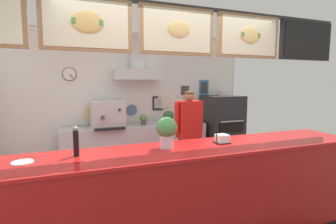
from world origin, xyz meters
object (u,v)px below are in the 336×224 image
at_px(condiment_plate, 22,162).
at_px(espresso_machine, 108,114).
at_px(shop_worker, 189,137).
at_px(pepper_grinder, 76,141).
at_px(pizza_oven, 222,130).
at_px(potted_thyme, 168,116).
at_px(napkin_holder, 222,139).
at_px(potted_sage, 143,119).
at_px(basil_vase, 167,131).

bearing_deg(condiment_plate, espresso_machine, 66.36).
distance_m(shop_worker, pepper_grinder, 2.15).
height_order(pizza_oven, condiment_plate, pizza_oven).
bearing_deg(pepper_grinder, potted_thyme, 52.11).
xyz_separation_m(pepper_grinder, napkin_holder, (1.54, -0.03, -0.09)).
bearing_deg(espresso_machine, shop_worker, -42.82).
height_order(condiment_plate, napkin_holder, napkin_holder).
relative_size(potted_sage, condiment_plate, 1.15).
bearing_deg(potted_sage, condiment_plate, -125.71).
bearing_deg(basil_vase, espresso_machine, 96.93).
xyz_separation_m(shop_worker, potted_sage, (-0.45, 1.09, 0.17)).
xyz_separation_m(espresso_machine, condiment_plate, (-1.02, -2.34, -0.09)).
xyz_separation_m(potted_thyme, basil_vase, (-0.91, -2.32, 0.18)).
height_order(espresso_machine, potted_sage, espresso_machine).
xyz_separation_m(shop_worker, condiment_plate, (-2.16, -1.29, 0.21)).
relative_size(shop_worker, napkin_holder, 10.37).
bearing_deg(pizza_oven, condiment_plate, -146.56).
distance_m(espresso_machine, potted_thyme, 1.19).
height_order(pizza_oven, potted_sage, pizza_oven).
height_order(potted_thyme, basil_vase, basil_vase).
distance_m(pizza_oven, napkin_holder, 2.65).
bearing_deg(espresso_machine, pepper_grinder, -104.58).
xyz_separation_m(basil_vase, pepper_grinder, (-0.87, 0.03, -0.04)).
bearing_deg(condiment_plate, potted_thyme, 46.70).
relative_size(shop_worker, espresso_machine, 2.77).
bearing_deg(potted_thyme, condiment_plate, -133.30).
distance_m(pizza_oven, basil_vase, 3.08).
bearing_deg(pepper_grinder, espresso_machine, 75.42).
height_order(shop_worker, potted_thyme, shop_worker).
height_order(shop_worker, espresso_machine, shop_worker).
xyz_separation_m(espresso_machine, napkin_holder, (0.94, -2.31, -0.05)).
bearing_deg(potted_sage, pizza_oven, -4.72).
distance_m(espresso_machine, condiment_plate, 2.55).
bearing_deg(basil_vase, pepper_grinder, 178.04).
height_order(potted_sage, pepper_grinder, pepper_grinder).
xyz_separation_m(pizza_oven, condiment_plate, (-3.38, -2.23, 0.35)).
height_order(basil_vase, condiment_plate, basil_vase).
relative_size(pepper_grinder, napkin_holder, 1.78).
bearing_deg(espresso_machine, pizza_oven, -2.53).
distance_m(potted_sage, condiment_plate, 2.92).
bearing_deg(pizza_oven, basil_vase, -133.30).
xyz_separation_m(espresso_machine, potted_sage, (0.68, 0.03, -0.13)).
bearing_deg(condiment_plate, potted_sage, 54.29).
height_order(shop_worker, basil_vase, shop_worker).
height_order(pizza_oven, pepper_grinder, pizza_oven).
xyz_separation_m(shop_worker, pepper_grinder, (-1.73, -1.23, 0.34)).
height_order(pizza_oven, basil_vase, pizza_oven).
distance_m(potted_sage, napkin_holder, 2.36).
distance_m(shop_worker, espresso_machine, 1.58).
height_order(espresso_machine, napkin_holder, espresso_machine).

